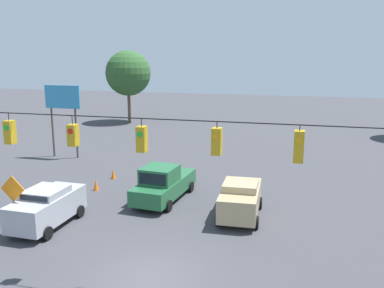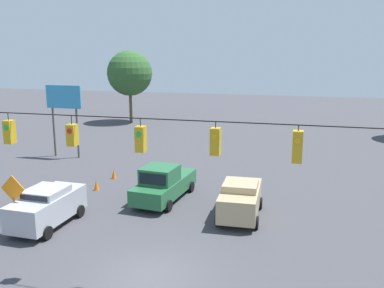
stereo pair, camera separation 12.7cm
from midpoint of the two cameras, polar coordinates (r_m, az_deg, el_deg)
ground_plane at (r=17.34m, az=-5.64°, el=-17.14°), size 140.00×140.00×0.00m
overhead_signal_span at (r=15.21m, az=-6.14°, el=-2.83°), size 18.98×0.38×7.17m
sedan_tan_crossing_near at (r=22.54m, az=6.63°, el=-7.26°), size 2.22×4.35×1.88m
sedan_silver_parked_shoulder at (r=22.45m, az=-18.60°, el=-7.86°), size 2.19×4.43×1.93m
pickup_truck_green_withflow_mid at (r=24.88m, az=-3.66°, el=-5.31°), size 2.59×5.56×2.12m
traffic_cone_nearest at (r=23.31m, az=-17.54°, el=-8.81°), size 0.34×0.34×0.66m
traffic_cone_second at (r=25.32m, az=-15.23°, el=-6.95°), size 0.34×0.34×0.66m
traffic_cone_third at (r=27.37m, az=-12.50°, el=-5.35°), size 0.34×0.34×0.66m
traffic_cone_fourth at (r=29.55m, az=-10.26°, el=-3.93°), size 0.34×0.34×0.66m
roadside_billboard at (r=35.74m, az=-16.60°, el=4.96°), size 3.03×0.16×5.83m
work_zone_sign at (r=21.82m, az=-22.58°, el=-6.05°), size 1.27×0.06×2.84m
tree_horizon_left at (r=52.08m, az=-8.24°, el=9.32°), size 5.36×5.36×8.55m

